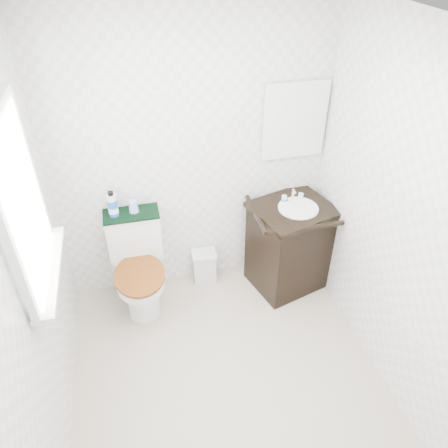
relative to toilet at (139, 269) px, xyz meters
name	(u,v)px	position (x,y,z in m)	size (l,w,h in m)	color
floor	(229,381)	(0.53, -0.97, -0.36)	(2.40, 2.40, 0.00)	#BDAE98
ceiling	(232,29)	(0.53, -0.97, 2.04)	(2.40, 2.40, 0.00)	white
wall_back	(193,159)	(0.53, 0.23, 0.84)	(2.40, 2.40, 0.00)	silver
wall_left	(26,286)	(-0.57, -0.97, 0.84)	(2.40, 2.40, 0.00)	silver
wall_right	(403,228)	(1.63, -0.97, 0.84)	(2.40, 2.40, 0.00)	silver
window	(20,204)	(-0.54, -0.72, 1.19)	(0.02, 0.70, 0.90)	white
mirror	(295,121)	(1.35, 0.21, 1.09)	(0.50, 0.02, 0.60)	silver
toilet	(139,269)	(0.00, 0.00, 0.00)	(0.45, 0.63, 0.83)	white
vanity	(289,244)	(1.30, -0.06, 0.07)	(0.76, 0.70, 0.92)	black
trash_bin	(204,266)	(0.58, 0.13, -0.20)	(0.23, 0.19, 0.31)	silver
towel	(131,214)	(0.00, 0.12, 0.47)	(0.44, 0.22, 0.02)	black
mouthwash_bottle	(113,205)	(-0.13, 0.12, 0.58)	(0.08, 0.08, 0.22)	blue
cup	(133,206)	(0.03, 0.14, 0.53)	(0.08, 0.08, 0.10)	#83A8D7
soap_bar	(285,201)	(1.26, 0.03, 0.47)	(0.07, 0.05, 0.02)	#1A7F6D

